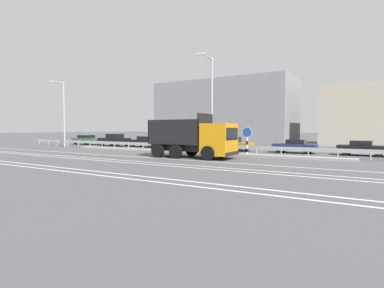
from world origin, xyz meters
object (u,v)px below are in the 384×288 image
at_px(parked_car_2, 146,141).
at_px(parked_car_4, 231,144).
at_px(parked_car_1, 114,140).
at_px(street_lamp_0, 63,111).
at_px(parked_car_3, 190,143).
at_px(street_lamp_1, 211,100).
at_px(parked_car_0, 87,140).
at_px(parked_car_5, 295,146).
at_px(median_road_sign, 247,140).
at_px(parked_car_6, 363,148).
at_px(dump_truck, 202,141).

xyz_separation_m(parked_car_2, parked_car_4, (11.50, -0.18, 0.02)).
distance_m(parked_car_2, parked_car_4, 11.50).
relative_size(parked_car_1, parked_car_2, 0.95).
xyz_separation_m(street_lamp_0, parked_car_3, (15.20, 5.15, -3.80)).
distance_m(street_lamp_1, parked_car_2, 13.71).
distance_m(parked_car_0, parked_car_5, 28.93).
relative_size(parked_car_2, parked_car_3, 1.01).
distance_m(parked_car_0, parked_car_2, 11.12).
bearing_deg(parked_car_4, street_lamp_1, 6.83).
bearing_deg(parked_car_2, parked_car_0, 91.26).
bearing_deg(parked_car_3, parked_car_1, 92.04).
distance_m(street_lamp_1, parked_car_0, 24.06).
bearing_deg(street_lamp_0, parked_car_1, 52.84).
bearing_deg(parked_car_4, parked_car_2, -88.55).
relative_size(median_road_sign, parked_car_6, 0.61).
height_order(street_lamp_0, parked_car_5, street_lamp_0).
xyz_separation_m(parked_car_1, parked_car_4, (16.49, 0.20, -0.08)).
relative_size(parked_car_3, parked_car_5, 1.13).
height_order(street_lamp_0, parked_car_2, street_lamp_0).
bearing_deg(parked_car_5, street_lamp_1, 132.18).
relative_size(street_lamp_1, parked_car_4, 1.92).
xyz_separation_m(parked_car_3, parked_car_5, (11.30, 0.32, -0.01)).
distance_m(street_lamp_1, parked_car_5, 9.14).
distance_m(parked_car_3, parked_car_6, 16.78).
xyz_separation_m(median_road_sign, parked_car_2, (-15.09, 5.08, -0.61)).
distance_m(median_road_sign, parked_car_3, 9.93).
bearing_deg(street_lamp_1, parked_car_1, 163.29).
distance_m(parked_car_1, parked_car_6, 28.29).
distance_m(street_lamp_0, parked_car_0, 7.08).
distance_m(street_lamp_0, parked_car_6, 32.67).
height_order(street_lamp_1, parked_car_0, street_lamp_1).
bearing_deg(parked_car_0, parked_car_4, 87.39).
relative_size(parked_car_1, parked_car_4, 0.97).
distance_m(street_lamp_0, parked_car_4, 21.15).
bearing_deg(parked_car_6, parked_car_0, -86.12).
height_order(median_road_sign, parked_car_4, median_road_sign).
distance_m(parked_car_2, parked_car_5, 17.81).
bearing_deg(street_lamp_1, parked_car_5, 43.87).
xyz_separation_m(parked_car_1, parked_car_2, (4.99, 0.38, -0.11)).
height_order(parked_car_3, parked_car_6, parked_car_3).
bearing_deg(parked_car_1, parked_car_6, -92.14).
height_order(street_lamp_0, parked_car_3, street_lamp_0).
bearing_deg(street_lamp_0, parked_car_6, 9.81).
xyz_separation_m(median_road_sign, parked_car_0, (-26.21, 5.31, -0.59)).
height_order(parked_car_3, parked_car_5, parked_car_3).
height_order(parked_car_0, parked_car_4, parked_car_4).
xyz_separation_m(median_road_sign, parked_car_3, (-8.58, 4.97, -0.63)).
bearing_deg(dump_truck, street_lamp_1, -165.61).
distance_m(parked_car_3, parked_car_5, 11.30).
xyz_separation_m(street_lamp_1, parked_car_3, (-5.40, 5.35, -4.07)).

